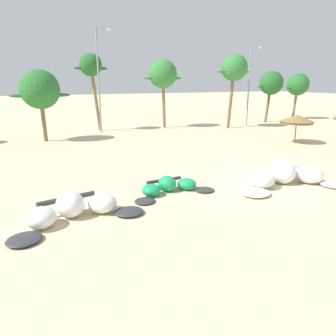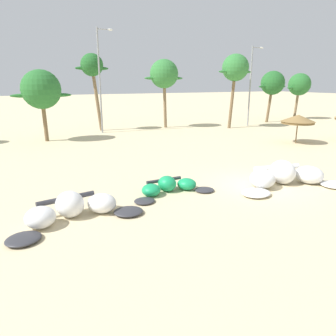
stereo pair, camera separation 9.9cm
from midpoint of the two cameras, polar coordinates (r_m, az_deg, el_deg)
ground_plane at (r=17.98m, az=15.41°, el=-2.92°), size 260.00×260.00×0.00m
kite_far_left at (r=13.56m, az=-16.90°, el=-7.17°), size 5.68×3.03×1.10m
kite_left at (r=16.07m, az=0.08°, el=-3.37°), size 4.61×2.10×0.79m
kite_left_of_center at (r=18.28m, az=20.30°, el=-1.39°), size 6.55×3.64×1.30m
beach_umbrella_near_van at (r=31.01m, az=22.09°, el=8.15°), size 2.99×2.99×2.59m
palm_left at (r=31.80m, az=-22.12°, el=12.89°), size 5.31×3.54×6.54m
palm_left_of_gap at (r=37.10m, az=-13.78°, el=17.25°), size 3.67×2.44×8.43m
palm_center_left at (r=38.82m, az=-1.01°, el=16.48°), size 5.01×3.34×8.01m
palm_center_right at (r=39.43m, az=11.73°, el=17.11°), size 4.65×3.10×8.57m
palm_right_of_gap at (r=46.65m, az=18.02°, el=14.27°), size 4.77×3.18×6.86m
palm_right at (r=51.49m, az=22.27°, el=13.68°), size 4.77×3.18×6.65m
lamppost_west at (r=35.57m, az=-12.31°, el=15.76°), size 1.75×0.24×10.80m
lamppost_west_center at (r=41.93m, az=14.44°, el=14.67°), size 1.75×0.24×9.59m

